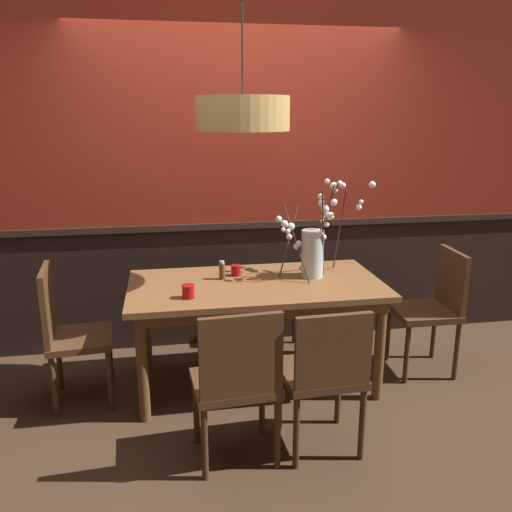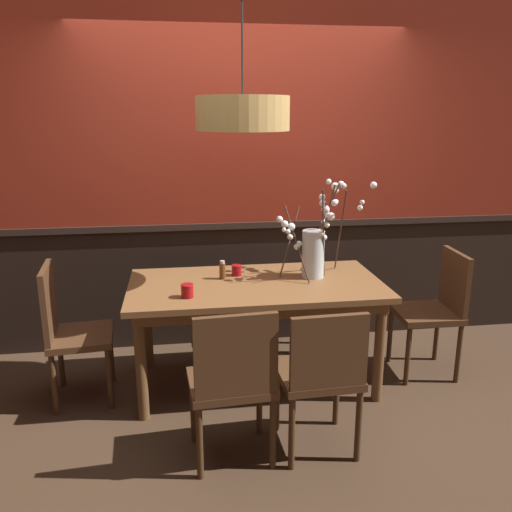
{
  "view_description": "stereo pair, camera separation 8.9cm",
  "coord_description": "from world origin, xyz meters",
  "views": [
    {
      "loc": [
        -0.58,
        -3.36,
        1.87
      ],
      "look_at": [
        0.0,
        0.0,
        0.94
      ],
      "focal_mm": 36.97,
      "sensor_mm": 36.0,
      "label": 1
    },
    {
      "loc": [
        -0.49,
        -3.37,
        1.87
      ],
      "look_at": [
        0.0,
        0.0,
        0.94
      ],
      "focal_mm": 36.97,
      "sensor_mm": 36.0,
      "label": 2
    }
  ],
  "objects": [
    {
      "name": "chair_far_side_right",
      "position": [
        0.23,
        0.84,
        0.55
      ],
      "size": [
        0.45,
        0.4,
        0.99
      ],
      "color": "#4C301C",
      "rests_on": "ground"
    },
    {
      "name": "ground_plane",
      "position": [
        0.0,
        0.0,
        0.0
      ],
      "size": [
        24.0,
        24.0,
        0.0
      ],
      "primitive_type": "plane",
      "color": "#422D1E"
    },
    {
      "name": "pendant_lamp",
      "position": [
        -0.09,
        -0.01,
        1.87
      ],
      "size": [
        0.58,
        0.58,
        1.2
      ],
      "color": "tan"
    },
    {
      "name": "chair_head_east_end",
      "position": [
        1.32,
        -0.02,
        0.52
      ],
      "size": [
        0.45,
        0.44,
        0.92
      ],
      "color": "#4C301C",
      "rests_on": "ground"
    },
    {
      "name": "vase_with_blossoms",
      "position": [
        0.42,
        0.08,
        0.96
      ],
      "size": [
        0.66,
        0.43,
        0.67
      ],
      "color": "silver",
      "rests_on": "dining_table"
    },
    {
      "name": "dining_table",
      "position": [
        0.0,
        0.0,
        0.67
      ],
      "size": [
        1.72,
        0.88,
        0.75
      ],
      "color": "brown",
      "rests_on": "ground"
    },
    {
      "name": "condiment_bottle",
      "position": [
        -0.22,
        0.12,
        0.81
      ],
      "size": [
        0.04,
        0.04,
        0.13
      ],
      "color": "brown",
      "rests_on": "dining_table"
    },
    {
      "name": "candle_holder_nearer_edge",
      "position": [
        -0.11,
        0.18,
        0.79
      ],
      "size": [
        0.07,
        0.07,
        0.08
      ],
      "color": "#9E0F14",
      "rests_on": "dining_table"
    },
    {
      "name": "chair_near_side_left",
      "position": [
        -0.25,
        -0.86,
        0.51
      ],
      "size": [
        0.48,
        0.42,
        0.91
      ],
      "color": "#4C301C",
      "rests_on": "ground"
    },
    {
      "name": "chair_head_west_end",
      "position": [
        -1.25,
        -0.03,
        0.52
      ],
      "size": [
        0.44,
        0.46,
        0.93
      ],
      "color": "#4C301C",
      "rests_on": "ground"
    },
    {
      "name": "back_wall",
      "position": [
        0.0,
        0.8,
        1.47
      ],
      "size": [
        5.51,
        0.14,
        2.96
      ],
      "color": "black",
      "rests_on": "ground"
    },
    {
      "name": "candle_holder_nearer_center",
      "position": [
        -0.47,
        -0.23,
        0.8
      ],
      "size": [
        0.08,
        0.08,
        0.09
      ],
      "color": "#9E0F14",
      "rests_on": "dining_table"
    },
    {
      "name": "chair_near_side_right",
      "position": [
        0.24,
        -0.84,
        0.51
      ],
      "size": [
        0.45,
        0.44,
        0.88
      ],
      "color": "#4C301C",
      "rests_on": "ground"
    }
  ]
}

